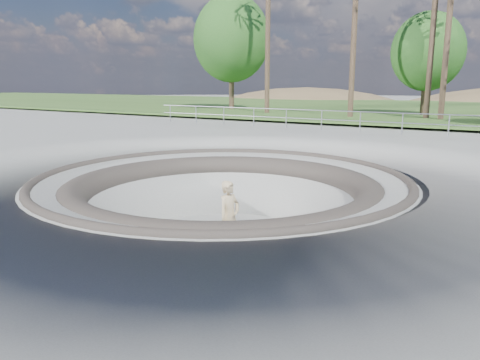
{
  "coord_description": "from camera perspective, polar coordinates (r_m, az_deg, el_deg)",
  "views": [
    {
      "loc": [
        7.12,
        -10.48,
        2.59
      ],
      "look_at": [
        0.35,
        0.37,
        -0.1
      ],
      "focal_mm": 35.0,
      "sensor_mm": 36.0,
      "label": 1
    }
  ],
  "objects": [
    {
      "name": "bushy_tree_left",
      "position": [
        41.59,
        -1.06,
        16.81
      ],
      "size": [
        6.7,
        6.09,
        9.66
      ],
      "color": "brown",
      "rests_on": "ground"
    },
    {
      "name": "grass_strip",
      "position": [
        45.11,
        23.05,
        7.94
      ],
      "size": [
        180.0,
        36.0,
        0.12
      ],
      "color": "#3A6126",
      "rests_on": "ground"
    },
    {
      "name": "skateboard",
      "position": [
        12.55,
        -1.29,
        -8.75
      ],
      "size": [
        0.87,
        0.49,
        0.09
      ],
      "color": "brown",
      "rests_on": "ground"
    },
    {
      "name": "skate_bowl",
      "position": [
        13.42,
        -2.12,
        -7.36
      ],
      "size": [
        14.0,
        14.0,
        4.1
      ],
      "color": "#ACADA8",
      "rests_on": "ground"
    },
    {
      "name": "ground",
      "position": [
        12.93,
        -2.18,
        0.32
      ],
      "size": [
        180.0,
        180.0,
        0.0
      ],
      "primitive_type": "plane",
      "color": "#ACADA8",
      "rests_on": "ground"
    },
    {
      "name": "safety_railing",
      "position": [
        23.66,
        14.44,
        6.91
      ],
      "size": [
        25.0,
        0.06,
        1.03
      ],
      "color": "#94979C",
      "rests_on": "ground"
    },
    {
      "name": "skater",
      "position": [
        12.24,
        -1.31,
        -4.48
      ],
      "size": [
        0.56,
        0.76,
        1.91
      ],
      "primitive_type": "imported",
      "rotation": [
        0.0,
        0.0,
        1.41
      ],
      "color": "beige",
      "rests_on": "skateboard"
    },
    {
      "name": "bushy_tree_mid",
      "position": [
        36.23,
        21.92,
        14.31
      ],
      "size": [
        5.01,
        4.55,
        7.22
      ],
      "color": "brown",
      "rests_on": "ground"
    }
  ]
}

